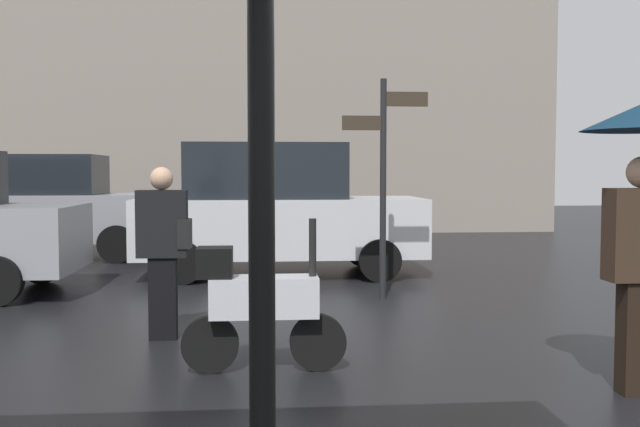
% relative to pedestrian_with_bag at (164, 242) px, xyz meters
% --- Properties ---
extents(pedestrian_with_bag, '(0.51, 0.24, 1.65)m').
position_rel_pedestrian_with_bag_xyz_m(pedestrian_with_bag, '(0.00, 0.00, 0.00)').
color(pedestrian_with_bag, black).
rests_on(pedestrian_with_bag, ground).
extents(parked_scooter, '(1.33, 0.32, 1.23)m').
position_rel_pedestrian_with_bag_xyz_m(parked_scooter, '(0.90, -1.21, -0.39)').
color(parked_scooter, black).
rests_on(parked_scooter, ground).
extents(parked_car_left, '(4.30, 1.85, 1.92)m').
position_rel_pedestrian_with_bag_xyz_m(parked_car_left, '(-3.07, 6.73, 0.04)').
color(parked_car_left, gray).
rests_on(parked_car_left, ground).
extents(parked_car_distant, '(4.40, 1.89, 2.04)m').
position_rel_pedestrian_with_bag_xyz_m(parked_car_distant, '(1.16, 4.23, 0.08)').
color(parked_car_distant, silver).
rests_on(parked_car_distant, ground).
extents(street_signpost, '(1.08, 0.08, 2.77)m').
position_rel_pedestrian_with_bag_xyz_m(street_signpost, '(2.47, 1.99, 0.75)').
color(street_signpost, black).
rests_on(street_signpost, ground).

